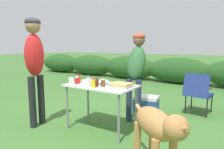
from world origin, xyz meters
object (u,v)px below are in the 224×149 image
at_px(mixing_bowl, 103,82).
at_px(standing_person_with_beanie, 136,65).
at_px(cooler_box, 146,104).
at_px(beer_bottle, 103,83).
at_px(mayo_bottle, 89,81).
at_px(ketchup_bottle, 77,80).
at_px(camp_chair_green_behind_table, 198,91).
at_px(dog, 157,128).
at_px(plate_stack, 88,81).
at_px(bbq_sauce_bottle, 97,82).
at_px(folding_table, 101,90).
at_px(paper_cup_stack, 71,81).
at_px(hot_sauce_bottle, 79,78).
at_px(mustard_bottle, 93,83).
at_px(food_tray, 121,85).
at_px(standing_person_in_red_jacket, 35,58).

bearing_deg(mixing_bowl, standing_person_with_beanie, 63.60).
relative_size(mixing_bowl, cooler_box, 0.38).
height_order(beer_bottle, mayo_bottle, mayo_bottle).
distance_m(ketchup_bottle, camp_chair_green_behind_table, 2.37).
distance_m(mixing_bowl, dog, 1.47).
bearing_deg(cooler_box, mixing_bowl, 66.27).
distance_m(plate_stack, mixing_bowl, 0.31).
bearing_deg(bbq_sauce_bottle, folding_table, 94.97).
bearing_deg(beer_bottle, folding_table, 137.17).
xyz_separation_m(bbq_sauce_bottle, cooler_box, (0.28, 1.32, -0.64)).
bearing_deg(mayo_bottle, folding_table, 60.18).
relative_size(folding_table, paper_cup_stack, 9.78).
height_order(paper_cup_stack, camp_chair_green_behind_table, paper_cup_stack).
bearing_deg(hot_sauce_bottle, folding_table, 6.79).
xyz_separation_m(folding_table, cooler_box, (0.29, 1.18, -0.49)).
xyz_separation_m(mustard_bottle, dog, (1.16, -0.47, -0.27)).
xyz_separation_m(mixing_bowl, dog, (1.21, -0.80, -0.23)).
distance_m(hot_sauce_bottle, dog, 1.76).
xyz_separation_m(mixing_bowl, mayo_bottle, (-0.08, -0.26, 0.05)).
bearing_deg(beer_bottle, food_tray, 33.67).
relative_size(paper_cup_stack, mustard_bottle, 0.70).
xyz_separation_m(standing_person_with_beanie, cooler_box, (0.00, 0.49, -0.84)).
bearing_deg(mixing_bowl, standing_person_in_red_jacket, -151.88).
relative_size(mayo_bottle, hot_sauce_bottle, 1.10).
bearing_deg(beer_bottle, plate_stack, 156.55).
bearing_deg(beer_bottle, mayo_bottle, -160.57).
distance_m(mustard_bottle, standing_person_in_red_jacket, 1.12).
xyz_separation_m(standing_person_in_red_jacket, cooler_box, (1.30, 1.63, -0.98)).
relative_size(ketchup_bottle, mayo_bottle, 0.74).
height_order(mayo_bottle, dog, mayo_bottle).
height_order(mixing_bowl, cooler_box, mixing_bowl).
xyz_separation_m(food_tray, paper_cup_stack, (-0.76, -0.28, 0.03)).
relative_size(beer_bottle, standing_person_in_red_jacket, 0.08).
height_order(hot_sauce_bottle, standing_person_in_red_jacket, standing_person_in_red_jacket).
height_order(mayo_bottle, cooler_box, mayo_bottle).
bearing_deg(standing_person_in_red_jacket, mustard_bottle, -84.89).
distance_m(folding_table, cooler_box, 1.32).
bearing_deg(beer_bottle, ketchup_bottle, -177.82).
bearing_deg(standing_person_with_beanie, mustard_bottle, -110.03).
xyz_separation_m(dog, camp_chair_green_behind_table, (0.01, 2.32, -0.08)).
bearing_deg(hot_sauce_bottle, mayo_bottle, -22.67).
distance_m(folding_table, standing_person_with_beanie, 0.83).
height_order(standing_person_with_beanie, camp_chair_green_behind_table, standing_person_with_beanie).
distance_m(paper_cup_stack, dog, 1.70).
bearing_deg(food_tray, cooler_box, 92.79).
bearing_deg(ketchup_bottle, standing_person_with_beanie, 50.46).
relative_size(mustard_bottle, dog, 0.20).
xyz_separation_m(mixing_bowl, standing_person_with_beanie, (0.31, 0.62, 0.23)).
bearing_deg(beer_bottle, standing_person_with_beanie, 77.94).
bearing_deg(dog, standing_person_in_red_jacket, -54.74).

